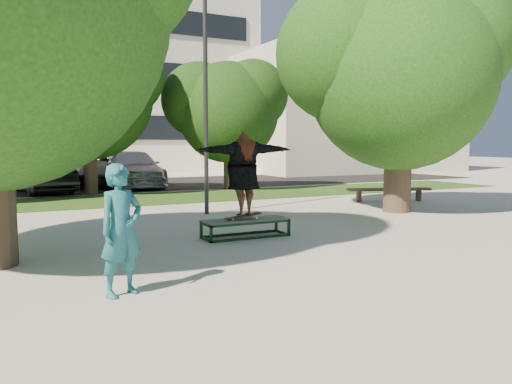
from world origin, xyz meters
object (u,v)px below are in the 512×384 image
tree_right (396,66)px  car_silver_b (133,169)px  grind_box (246,228)px  bystander (121,230)px  car_dark (42,174)px  bench (389,190)px  car_grey (92,169)px  lamppost (206,98)px

tree_right → car_silver_b: (-4.68, 11.76, -3.30)m
grind_box → bystander: (-3.13, -2.89, 0.65)m
car_silver_b → bystander: bearing=-100.2°
tree_right → car_dark: 13.92m
grind_box → bystander: 4.31m
tree_right → car_dark: size_ratio=1.41×
car_silver_b → car_dark: bearing=-158.6°
car_dark → bystander: bearing=-99.2°
car_dark → grind_box: bearing=-84.8°
car_silver_b → tree_right: bearing=-65.1°
tree_right → car_silver_b: tree_right is taller
bench → car_grey: car_grey is taller
grind_box → car_dark: car_dark is taller
grind_box → bench: bearing=27.4°
bystander → car_dark: (0.04, 15.04, -0.08)m
lamppost → grind_box: size_ratio=3.39×
bench → car_silver_b: (-6.37, 9.72, 0.42)m
lamppost → car_dark: (-3.61, 8.58, -2.39)m
lamppost → car_silver_b: (0.24, 9.85, -2.36)m
tree_right → bystander: tree_right is taller
car_dark → car_silver_b: size_ratio=0.84×
tree_right → lamppost: bearing=158.7°
car_silver_b → car_grey: bearing=136.5°
grind_box → car_dark: 12.55m
bystander → bench: 12.20m
tree_right → bench: bearing=50.3°
car_grey → car_silver_b: 2.23m
tree_right → lamppost: tree_right is taller
bench → car_dark: size_ratio=0.62×
grind_box → car_grey: bearing=92.9°
grind_box → car_dark: (-3.08, 12.15, 0.57)m
car_grey → grind_box: bearing=-81.1°
tree_right → bystander: size_ratio=3.87×
lamppost → car_dark: bearing=112.8°
car_silver_b → lamppost: bearing=-88.2°
bench → car_dark: (-10.22, 8.46, 0.39)m
tree_right → grind_box: tree_right is taller
car_dark → lamppost: bearing=-76.2°
tree_right → bench: (1.69, 2.04, -3.72)m
lamppost → car_grey: size_ratio=1.11×
bench → car_dark: bearing=159.3°
tree_right → car_dark: (-8.52, 10.49, -3.33)m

